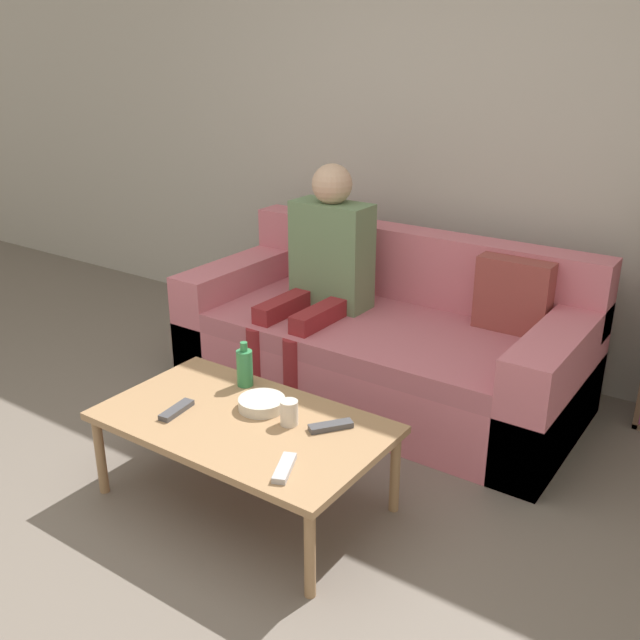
{
  "coord_description": "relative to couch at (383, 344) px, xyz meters",
  "views": [
    {
      "loc": [
        1.68,
        -1.34,
        1.75
      ],
      "look_at": [
        0.03,
        1.06,
        0.61
      ],
      "focal_mm": 40.0,
      "sensor_mm": 36.0,
      "label": 1
    }
  ],
  "objects": [
    {
      "name": "coffee_table",
      "position": [
        0.03,
        -1.16,
        0.07
      ],
      "size": [
        1.13,
        0.66,
        0.38
      ],
      "color": "#A87F56",
      "rests_on": "ground_plane"
    },
    {
      "name": "tv_remote_1",
      "position": [
        -0.22,
        -1.27,
        0.11
      ],
      "size": [
        0.07,
        0.17,
        0.02
      ],
      "rotation": [
        0.0,
        0.0,
        0.12
      ],
      "color": "#47474C",
      "rests_on": "coffee_table"
    },
    {
      "name": "ground_plane",
      "position": [
        -0.01,
        -1.66,
        -0.27
      ],
      "size": [
        22.0,
        22.0,
        0.0
      ],
      "primitive_type": "plane",
      "color": "#70665B"
    },
    {
      "name": "person_adult",
      "position": [
        -0.33,
        -0.08,
        0.4
      ],
      "size": [
        0.42,
        0.65,
        1.18
      ],
      "rotation": [
        0.0,
        0.0,
        -0.01
      ],
      "color": "maroon",
      "rests_on": "ground_plane"
    },
    {
      "name": "couch",
      "position": [
        0.0,
        0.0,
        0.0
      ],
      "size": [
        2.05,
        0.95,
        0.81
      ],
      "color": "#D1707F",
      "rests_on": "ground_plane"
    },
    {
      "name": "wall_back",
      "position": [
        -0.01,
        0.66,
        1.03
      ],
      "size": [
        12.0,
        0.06,
        2.6
      ],
      "color": "#B7B2A8",
      "rests_on": "ground_plane"
    },
    {
      "name": "bottle",
      "position": [
        -0.15,
        -0.93,
        0.19
      ],
      "size": [
        0.07,
        0.07,
        0.2
      ],
      "color": "#33844C",
      "rests_on": "coffee_table"
    },
    {
      "name": "snack_bowl",
      "position": [
        0.04,
        -1.05,
        0.12
      ],
      "size": [
        0.19,
        0.19,
        0.05
      ],
      "color": "beige",
      "rests_on": "coffee_table"
    },
    {
      "name": "cup_near",
      "position": [
        0.2,
        -1.09,
        0.15
      ],
      "size": [
        0.07,
        0.07,
        0.1
      ],
      "color": "silver",
      "rests_on": "coffee_table"
    },
    {
      "name": "tv_remote_0",
      "position": [
        0.36,
        -1.02,
        0.11
      ],
      "size": [
        0.14,
        0.17,
        0.02
      ],
      "rotation": [
        0.0,
        0.0,
        -0.64
      ],
      "color": "#47474C",
      "rests_on": "coffee_table"
    },
    {
      "name": "tv_remote_2",
      "position": [
        0.38,
        -1.35,
        0.11
      ],
      "size": [
        0.11,
        0.18,
        0.02
      ],
      "rotation": [
        0.0,
        0.0,
        0.4
      ],
      "color": "#B7B7BC",
      "rests_on": "coffee_table"
    }
  ]
}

